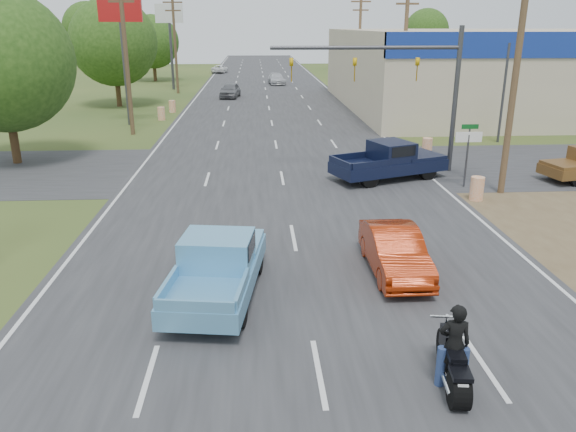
{
  "coord_description": "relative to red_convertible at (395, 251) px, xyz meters",
  "views": [
    {
      "loc": [
        -1.25,
        -10.14,
        7.02
      ],
      "look_at": [
        -0.27,
        6.57,
        1.3
      ],
      "focal_mm": 35.0,
      "sensor_mm": 36.0,
      "label": 1
    }
  ],
  "objects": [
    {
      "name": "lane_sign",
      "position": [
        5.41,
        9.03,
        1.22
      ],
      "size": [
        1.2,
        0.08,
        2.52
      ],
      "color": "#3F3F44",
      "rests_on": "ground"
    },
    {
      "name": "utility_pole_6",
      "position": [
        -12.29,
        47.03,
        4.64
      ],
      "size": [
        2.0,
        0.28,
        10.0
      ],
      "color": "#4C3823",
      "rests_on": "ground"
    },
    {
      "name": "signal_mast",
      "position": [
        3.03,
        12.03,
        4.13
      ],
      "size": [
        9.12,
        0.4,
        7.0
      ],
      "color": "#3F3F44",
      "rests_on": "ground"
    },
    {
      "name": "utility_pole_5",
      "position": [
        -12.29,
        23.03,
        4.64
      ],
      "size": [
        2.0,
        0.28,
        10.0
      ],
      "color": "#4C3823",
      "rests_on": "ground"
    },
    {
      "name": "dirt_verge",
      "position": [
        8.21,
        5.03,
        -0.67
      ],
      "size": [
        8.0,
        18.0,
        0.01
      ],
      "primitive_type": "cube",
      "color": "brown",
      "rests_on": "ground"
    },
    {
      "name": "main_road",
      "position": [
        -2.79,
        35.03,
        -0.67
      ],
      "size": [
        15.0,
        180.0,
        0.02
      ],
      "primitive_type": "cube",
      "color": "#2D2D30",
      "rests_on": "ground"
    },
    {
      "name": "tree_1",
      "position": [
        -16.29,
        37.03,
        4.9
      ],
      "size": [
        7.56,
        7.56,
        9.36
      ],
      "color": "#422D19",
      "rests_on": "ground"
    },
    {
      "name": "distant_car_grey",
      "position": [
        -6.5,
        42.81,
        0.05
      ],
      "size": [
        2.24,
        4.45,
        1.45
      ],
      "primitive_type": "imported",
      "rotation": [
        0.0,
        0.0,
        -0.13
      ],
      "color": "slate",
      "rests_on": "ground"
    },
    {
      "name": "distant_car_white",
      "position": [
        -9.29,
        73.84,
        -0.09
      ],
      "size": [
        2.55,
        4.49,
        1.18
      ],
      "primitive_type": "imported",
      "rotation": [
        0.0,
        0.0,
        3.0
      ],
      "color": "white",
      "rests_on": "ground"
    },
    {
      "name": "rider",
      "position": [
        -0.15,
        -5.55,
        0.2
      ],
      "size": [
        0.69,
        0.49,
        1.75
      ],
      "primitive_type": "imported",
      "rotation": [
        0.0,
        0.0,
        3.02
      ],
      "color": "black",
      "rests_on": "ground"
    },
    {
      "name": "barrel_3",
      "position": [
        -10.99,
        33.03,
        -0.18
      ],
      "size": [
        0.56,
        0.56,
        1.0
      ],
      "primitive_type": "cylinder",
      "color": "orange",
      "rests_on": "ground"
    },
    {
      "name": "motorcycle",
      "position": [
        -0.16,
        -5.62,
        -0.15
      ],
      "size": [
        0.76,
        2.36,
        1.19
      ],
      "rotation": [
        0.0,
        0.0,
        -0.12
      ],
      "color": "black",
      "rests_on": "ground"
    },
    {
      "name": "tree_6",
      "position": [
        -32.79,
        90.03,
        5.83
      ],
      "size": [
        8.82,
        8.82,
        10.92
      ],
      "color": "#422D19",
      "rests_on": "ground"
    },
    {
      "name": "pole_sign_left_near",
      "position": [
        -13.29,
        27.03,
        6.49
      ],
      "size": [
        3.0,
        0.35,
        9.2
      ],
      "color": "#3F3F44",
      "rests_on": "ground"
    },
    {
      "name": "barrel_2",
      "position": [
        -11.29,
        29.03,
        -0.18
      ],
      "size": [
        0.56,
        0.56,
        1.0
      ],
      "primitive_type": "cylinder",
      "color": "orange",
      "rests_on": "ground"
    },
    {
      "name": "blue_pickup",
      "position": [
        -5.12,
        -1.11,
        0.19
      ],
      "size": [
        2.7,
        5.43,
        1.72
      ],
      "rotation": [
        0.0,
        0.0,
        -0.14
      ],
      "color": "black",
      "rests_on": "ground"
    },
    {
      "name": "tree_5",
      "position": [
        27.21,
        90.03,
        5.21
      ],
      "size": [
        7.98,
        7.98,
        9.88
      ],
      "color": "#422D19",
      "rests_on": "ground"
    },
    {
      "name": "utility_pole_3",
      "position": [
        6.71,
        44.03,
        4.64
      ],
      "size": [
        2.0,
        0.28,
        10.0
      ],
      "color": "#4C3823",
      "rests_on": "ground"
    },
    {
      "name": "pole_sign_left_far",
      "position": [
        -13.29,
        51.03,
        6.49
      ],
      "size": [
        3.0,
        0.35,
        9.2
      ],
      "color": "#3F3F44",
      "rests_on": "ground"
    },
    {
      "name": "barrel_1",
      "position": [
        5.61,
        15.53,
        -0.18
      ],
      "size": [
        0.56,
        0.56,
        1.0
      ],
      "primitive_type": "cylinder",
      "color": "orange",
      "rests_on": "ground"
    },
    {
      "name": "street_name_sign",
      "position": [
        6.01,
        10.53,
        0.93
      ],
      "size": [
        0.8,
        0.08,
        2.61
      ],
      "color": "#3F3F44",
      "rests_on": "ground"
    },
    {
      "name": "tree_0",
      "position": [
        -16.79,
        15.03,
        4.59
      ],
      "size": [
        7.14,
        7.14,
        8.84
      ],
      "color": "#422D19",
      "rests_on": "ground"
    },
    {
      "name": "cross_road",
      "position": [
        -2.79,
        13.03,
        -0.67
      ],
      "size": [
        120.0,
        10.0,
        0.02
      ],
      "primitive_type": "cube",
      "color": "#2D2D30",
      "rests_on": "ground"
    },
    {
      "name": "red_convertible",
      "position": [
        0.0,
        0.0,
        0.0
      ],
      "size": [
        1.46,
        4.12,
        1.35
      ],
      "primitive_type": "imported",
      "rotation": [
        0.0,
        0.0,
        0.01
      ],
      "color": "#942206",
      "rests_on": "ground"
    },
    {
      "name": "tree_2",
      "position": [
        -16.99,
        61.03,
        4.28
      ],
      "size": [
        6.72,
        6.72,
        8.32
      ],
      "color": "#422D19",
      "rests_on": "ground"
    },
    {
      "name": "utility_pole_1",
      "position": [
        6.71,
        8.03,
        4.64
      ],
      "size": [
        2.0,
        0.28,
        10.0
      ],
      "color": "#4C3823",
      "rests_on": "ground"
    },
    {
      "name": "ground",
      "position": [
        -2.79,
        -4.97,
        -0.68
      ],
      "size": [
        200.0,
        200.0,
        0.0
      ],
      "primitive_type": "plane",
      "color": "#2B441B",
      "rests_on": "ground"
    },
    {
      "name": "utility_pole_2",
      "position": [
        6.71,
        26.03,
        4.64
      ],
      "size": [
        2.0,
        0.28,
        10.0
      ],
      "color": "#4C3823",
      "rests_on": "ground"
    },
    {
      "name": "barrel_0",
      "position": [
        5.21,
        7.03,
        -0.18
      ],
      "size": [
        0.56,
        0.56,
        1.0
      ],
      "primitive_type": "cylinder",
      "color": "orange",
      "rests_on": "ground"
    },
    {
      "name": "distant_car_silver",
      "position": [
        -1.31,
        55.92,
        -0.02
      ],
      "size": [
        2.21,
        4.65,
        1.31
      ],
      "primitive_type": "imported",
      "rotation": [
        0.0,
        0.0,
        0.09
      ],
      "color": "silver",
      "rests_on": "ground"
    },
    {
      "name": "navy_pickup",
      "position": [
        2.38,
        10.65,
        0.24
      ],
      "size": [
        5.85,
        3.97,
        1.81
      ],
      "rotation": [
        0.0,
        0.0,
        -1.19
      ],
      "color": "black",
      "rests_on": "ground"
    }
  ]
}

